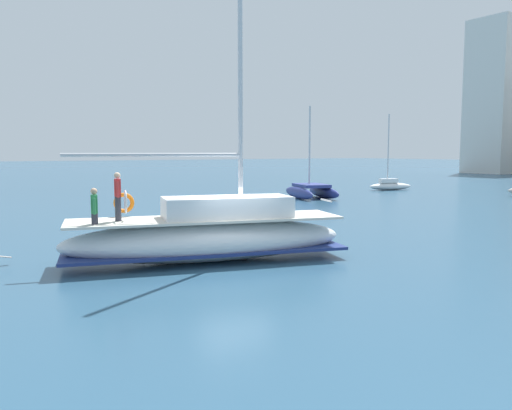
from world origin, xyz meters
name	(u,v)px	position (x,y,z in m)	size (l,w,h in m)	color
ground_plane	(231,262)	(0.00, 0.00, 0.00)	(400.00, 400.00, 0.00)	#284C66
main_sailboat	(209,234)	(-0.57, -0.52, 0.90)	(4.98, 9.89, 12.31)	silver
moored_sloop_far	(390,185)	(-19.71, 29.38, 0.51)	(2.39, 4.45, 7.25)	white
moored_catamaran	(311,190)	(-17.09, 17.44, 0.63)	(6.23, 4.27, 7.30)	navy
mooring_buoy	(242,224)	(-6.10, 4.20, 0.24)	(0.78, 0.78, 0.99)	#EA4C19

